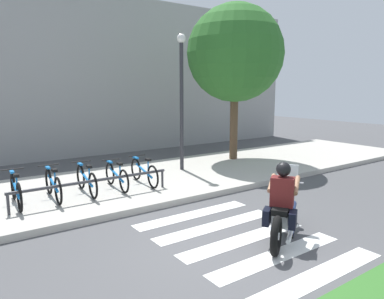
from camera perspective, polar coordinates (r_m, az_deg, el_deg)
ground_plane at (r=6.53m, az=4.64°, el=-15.09°), size 48.00×48.00×0.00m
sidewalk at (r=10.18m, az=-12.01°, el=-5.67°), size 24.00×4.40×0.15m
crosswalk_stripe_0 at (r=5.92m, az=19.48°, el=-18.31°), size 2.80×0.40×0.01m
crosswalk_stripe_1 at (r=6.35m, az=13.36°, el=-16.00°), size 2.80×0.40×0.01m
crosswalk_stripe_2 at (r=6.85m, az=8.20°, el=-13.86°), size 2.80×0.40×0.01m
crosswalk_stripe_3 at (r=7.41m, az=3.85°, el=-11.95°), size 2.80×0.40×0.01m
crosswalk_stripe_4 at (r=8.00m, az=0.18°, el=-10.25°), size 2.80×0.40×0.01m
motorcycle at (r=6.89m, az=14.13°, el=-9.79°), size 1.88×1.32×1.26m
rider at (r=6.70m, az=14.16°, el=-7.00°), size 0.77×0.73×1.46m
bicycle_0 at (r=8.91m, az=-26.09°, el=-5.82°), size 0.48×1.69×0.77m
bicycle_1 at (r=9.06m, az=-21.13°, el=-5.23°), size 0.48×1.66×0.78m
bicycle_2 at (r=9.27m, az=-16.36°, el=-4.65°), size 0.48×1.66×0.77m
bicycle_3 at (r=9.55m, az=-11.85°, el=-4.14°), size 0.48×1.60×0.73m
bicycle_4 at (r=9.88m, az=-7.62°, el=-3.51°), size 0.48×1.69×0.75m
bike_rack at (r=8.75m, az=-15.19°, el=-5.00°), size 3.78×0.07×0.49m
street_lamp at (r=11.36m, az=-1.67°, el=9.22°), size 0.28×0.28×4.37m
tree_near_rack at (r=13.31m, az=6.85°, el=14.83°), size 3.44×3.44×5.68m
building_backdrop at (r=15.25m, az=-21.15°, el=10.92°), size 24.00×1.20×6.47m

